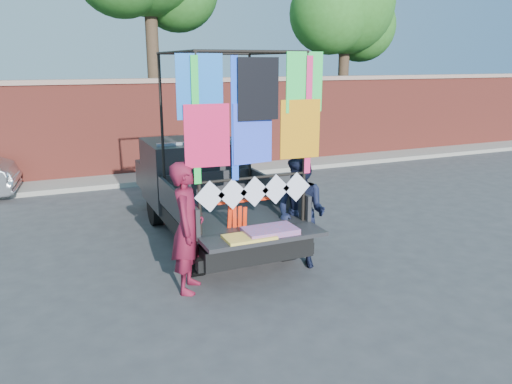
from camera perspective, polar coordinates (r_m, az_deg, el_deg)
name	(u,v)px	position (r m, az deg, el deg)	size (l,w,h in m)	color
ground	(215,270)	(7.65, -4.74, -8.85)	(90.00, 90.00, 0.00)	#38383A
brick_wall	(129,128)	(13.94, -14.30, 7.15)	(30.00, 0.45, 2.61)	#96372B
curb	(137,179)	(13.48, -13.46, 1.48)	(30.00, 1.20, 0.12)	gray
tree_right	(348,8)	(17.77, 10.47, 19.97)	(4.20, 3.30, 6.62)	#38281C
pickup_truck	(201,187)	(9.27, -6.32, 0.59)	(2.02, 5.07, 3.19)	black
woman	(188,228)	(6.74, -7.82, -4.04)	(0.65, 0.43, 1.79)	maroon
man	(301,212)	(7.54, 5.15, -2.35)	(0.82, 0.64, 1.69)	black
streamer_bundle	(241,214)	(7.02, -1.68, -2.47)	(0.90, 0.08, 0.62)	#FC2E0D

